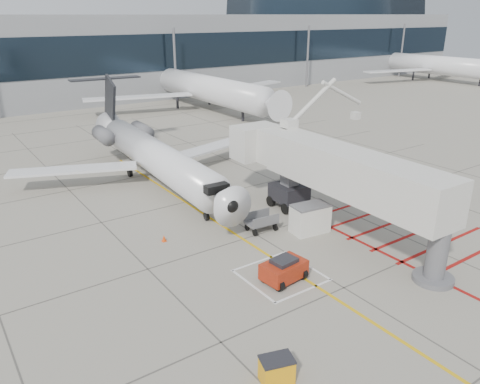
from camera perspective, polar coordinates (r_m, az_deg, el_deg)
ground_plane at (r=29.18m, az=6.80°, el=-8.06°), size 260.00×260.00×0.00m
regional_jet at (r=38.99m, az=-9.14°, el=5.66°), size 25.93×31.86×7.99m
jet_bridge at (r=31.00m, az=13.39°, el=1.23°), size 9.80×19.85×7.84m
pushback_tug at (r=26.56m, az=5.36°, el=-9.32°), size 2.64×1.81×1.45m
spill_bin at (r=20.30m, az=4.49°, el=-20.79°), size 1.51×1.22×1.13m
baggage_cart at (r=32.28m, az=2.61°, el=-3.63°), size 2.20×1.48×1.33m
ground_power_unit at (r=32.29m, az=8.53°, el=-3.20°), size 2.68×1.77×2.00m
cone_nose at (r=31.36m, az=-9.25°, el=-5.59°), size 0.31×0.31×0.43m
cone_side at (r=36.51m, az=0.68°, el=-1.30°), size 0.39×0.39×0.54m
terminal_building at (r=93.24m, az=-18.34°, el=15.52°), size 180.00×28.00×14.00m
terminal_glass_band at (r=79.87m, az=-15.29°, el=15.82°), size 180.00×0.10×6.00m
terminal_dome at (r=124.56m, az=10.38°, el=20.52°), size 40.00×28.00×28.00m
bg_aircraft_c at (r=75.25m, az=-5.03°, el=14.60°), size 35.64×39.60×11.88m
bg_aircraft_e at (r=117.36m, az=22.39°, el=15.45°), size 36.23×40.26×12.08m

